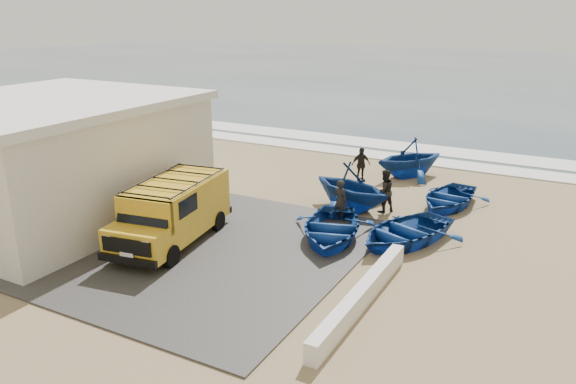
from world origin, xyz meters
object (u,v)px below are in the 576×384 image
at_px(building, 49,158).
at_px(fisherman_back, 361,164).
at_px(fisherman_front, 340,201).
at_px(van, 173,210).
at_px(boat_mid_left, 351,186).
at_px(boat_near_right, 405,231).
at_px(boat_far_left, 410,158).
at_px(boat_near_left, 331,228).
at_px(parapet, 362,296).
at_px(fisherman_middle, 384,191).
at_px(boat_mid_right, 448,198).

distance_m(building, fisherman_back, 12.64).
xyz_separation_m(fisherman_front, fisherman_back, (-1.16, 4.95, -0.00)).
distance_m(van, fisherman_front, 5.92).
relative_size(boat_mid_left, fisherman_front, 2.24).
bearing_deg(boat_near_right, fisherman_front, -176.23).
bearing_deg(boat_near_right, boat_mid_left, 163.33).
xyz_separation_m(boat_near_right, fisherman_front, (-2.64, 0.84, 0.37)).
xyz_separation_m(boat_far_left, fisherman_back, (-1.69, -1.71, -0.13)).
bearing_deg(fisherman_back, boat_near_left, -125.02).
height_order(parapet, boat_far_left, boat_far_left).
relative_size(parapet, fisherman_front, 3.89).
height_order(parapet, boat_near_right, boat_near_right).
height_order(van, fisherman_front, van).
relative_size(boat_near_right, boat_far_left, 1.15).
distance_m(parapet, boat_near_right, 4.51).
bearing_deg(fisherman_middle, fisherman_front, 7.89).
xyz_separation_m(parapet, van, (-6.90, 0.99, 0.85)).
bearing_deg(fisherman_back, van, -155.20).
bearing_deg(van, boat_mid_right, 39.13).
distance_m(boat_near_left, boat_mid_right, 5.78).
relative_size(boat_near_left, fisherman_middle, 2.40).
relative_size(fisherman_front, fisherman_back, 1.01).
bearing_deg(boat_mid_left, van, 165.21).
relative_size(parapet, fisherman_back, 3.91).
distance_m(building, boat_near_left, 10.50).
distance_m(boat_near_right, fisherman_middle, 3.00).
xyz_separation_m(van, boat_mid_right, (7.07, 7.74, -0.76)).
bearing_deg(building, fisherman_back, 47.76).
bearing_deg(fisherman_middle, boat_near_left, 29.50).
height_order(boat_near_left, boat_mid_left, boat_mid_left).
bearing_deg(boat_mid_right, fisherman_back, 166.92).
bearing_deg(boat_far_left, fisherman_back, -98.64).
xyz_separation_m(boat_near_left, boat_far_left, (0.11, 8.41, 0.49)).
bearing_deg(fisherman_front, building, 42.97).
relative_size(building, van, 1.84).
height_order(boat_near_left, fisherman_front, fisherman_front).
relative_size(boat_near_right, fisherman_middle, 2.39).
bearing_deg(building, boat_mid_right, 31.41).
bearing_deg(boat_mid_right, boat_near_left, -110.10).
xyz_separation_m(building, fisherman_middle, (10.65, 6.01, -1.35)).
distance_m(boat_near_left, boat_near_right, 2.40).
height_order(building, boat_far_left, building).
distance_m(building, fisherman_middle, 12.30).
bearing_deg(building, boat_near_right, 15.97).
bearing_deg(boat_far_left, boat_near_left, -54.85).
relative_size(boat_near_right, boat_mid_left, 1.13).
distance_m(parapet, van, 7.02).
bearing_deg(boat_mid_right, boat_far_left, 135.02).
height_order(boat_near_left, boat_far_left, boat_far_left).
bearing_deg(fisherman_front, boat_near_right, -179.08).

